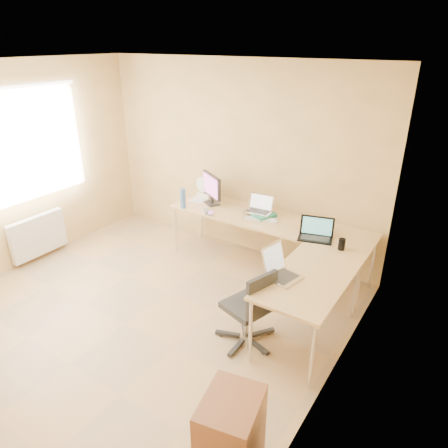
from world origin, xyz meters
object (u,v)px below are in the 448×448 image
Objects in this scene: office_chair at (247,299)px; laptop_black at (316,229)px; monitor at (212,189)px; laptop_return at (283,266)px; water_bottle at (183,199)px; keyboard at (261,220)px; desk_return at (307,308)px; mug at (206,211)px; laptop_center at (259,204)px; desk_main at (267,245)px; cabinet at (231,436)px; desk_fan at (204,188)px.

laptop_black is at bearing 96.37° from office_chair.
monitor is 1.34× the size of laptop_return.
monitor is 0.41m from water_bottle.
monitor is 1.89× the size of water_bottle.
laptop_return reaches higher than keyboard.
laptop_return is 0.43× the size of office_chair.
monitor reaches higher than office_chair.
mug reaches higher than desk_return.
laptop_center is (-1.13, 1.03, 0.52)m from desk_return.
keyboard is (-0.77, 0.12, -0.11)m from laptop_black.
laptop_black is (0.71, -0.21, 0.48)m from desk_main.
laptop_black is at bearing 87.91° from cabinet.
office_chair is (1.38, -1.39, -0.44)m from monitor.
monitor is at bearing 156.07° from laptop_black.
laptop_return is (1.52, -0.87, 0.08)m from mug.
mug is at bearing 157.93° from desk_return.
office_chair is (1.62, -1.54, -0.37)m from desk_fan.
desk_return is at bearing -14.61° from desk_fan.
laptop_center is 1.58m from office_chair.
keyboard reaches higher than desk_main.
desk_return is 2.62× the size of monitor.
laptop_return is (1.89, -0.87, -0.01)m from water_bottle.
desk_fan reaches higher than keyboard.
cabinet is at bearing -85.30° from desk_return.
laptop_return is (-0.21, -0.16, 0.49)m from desk_return.
water_bottle is at bearing 180.00° from mug.
monitor is 0.78× the size of cabinet.
water_bottle is 2.08m from laptop_return.
laptop_black is 1.44× the size of water_bottle.
monitor is at bearing 176.26° from laptop_center.
laptop_center is (0.73, -0.01, -0.06)m from monitor.
monitor is at bearing 151.60° from keyboard.
water_bottle reaches higher than desk_main.
mug is (-1.73, 0.70, 0.41)m from desk_return.
office_chair reaches higher than mug.
monitor is 1.62m from laptop_black.
desk_return is 4.95× the size of water_bottle.
water_bottle reaches higher than cabinet.
desk_return is 3.86× the size of laptop_center.
desk_fan is (-1.07, 0.27, 0.13)m from keyboard.
laptop_center reaches higher than keyboard.
water_bottle is at bearing -164.74° from laptop_center.
laptop_return is at bearing -142.57° from desk_return.
desk_main is at bearing 28.50° from monitor.
cabinet is at bearing -36.68° from desk_fan.
desk_main is at bearing 36.58° from keyboard.
desk_fan is at bearing 152.63° from laptop_black.
keyboard reaches higher than cabinet.
desk_main is 1.45m from office_chair.
desk_main is at bearing 21.45° from mug.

